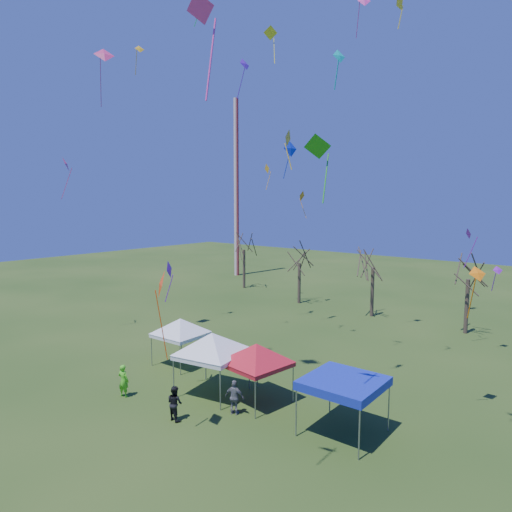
{
  "coord_description": "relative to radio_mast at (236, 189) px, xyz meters",
  "views": [
    {
      "loc": [
        15.84,
        -14.89,
        10.8
      ],
      "look_at": [
        1.12,
        3.0,
        7.98
      ],
      "focal_mm": 32.0,
      "sensor_mm": 36.0,
      "label": 1
    }
  ],
  "objects": [
    {
      "name": "ground",
      "position": [
        28.0,
        -34.0,
        -12.5
      ],
      "size": [
        140.0,
        140.0,
        0.0
      ],
      "primitive_type": "plane",
      "color": "#244215",
      "rests_on": "ground"
    },
    {
      "name": "radio_mast",
      "position": [
        0.0,
        0.0,
        0.0
      ],
      "size": [
        0.7,
        0.7,
        25.0
      ],
      "primitive_type": "cylinder",
      "color": "silver",
      "rests_on": "ground"
    },
    {
      "name": "tree_0",
      "position": [
        7.15,
        -6.62,
        -6.01
      ],
      "size": [
        3.83,
        3.83,
        8.44
      ],
      "color": "#3D2D21",
      "rests_on": "ground"
    },
    {
      "name": "tree_1",
      "position": [
        17.23,
        -9.35,
        -6.71
      ],
      "size": [
        3.42,
        3.42,
        7.54
      ],
      "color": "#3D2D21",
      "rests_on": "ground"
    },
    {
      "name": "tree_2",
      "position": [
        25.63,
        -9.62,
        -6.21
      ],
      "size": [
        3.71,
        3.71,
        8.18
      ],
      "color": "#3D2D21",
      "rests_on": "ground"
    },
    {
      "name": "tree_3",
      "position": [
        34.03,
        -9.96,
        -6.42
      ],
      "size": [
        3.59,
        3.59,
        7.91
      ],
      "color": "#3D2D21",
      "rests_on": "ground"
    },
    {
      "name": "tent_white_west",
      "position": [
        21.45,
        -29.51,
        -9.6
      ],
      "size": [
        4.07,
        4.07,
        3.59
      ],
      "rotation": [
        0.0,
        0.0,
        0.05
      ],
      "color": "gray",
      "rests_on": "ground"
    },
    {
      "name": "tent_white_mid",
      "position": [
        26.35,
        -31.49,
        -9.22
      ],
      "size": [
        4.53,
        4.53,
        4.06
      ],
      "rotation": [
        0.0,
        0.0,
        0.19
      ],
      "color": "gray",
      "rests_on": "ground"
    },
    {
      "name": "tent_red",
      "position": [
        28.91,
        -30.7,
        -9.49
      ],
      "size": [
        4.19,
        4.19,
        3.73
      ],
      "rotation": [
        0.0,
        0.0,
        -0.13
      ],
      "color": "gray",
      "rests_on": "ground"
    },
    {
      "name": "tent_blue",
      "position": [
        34.18,
        -30.78,
        -10.07
      ],
      "size": [
        3.42,
        3.42,
        2.64
      ],
      "rotation": [
        0.0,
        0.0,
        0.02
      ],
      "color": "gray",
      "rests_on": "ground"
    },
    {
      "name": "person_green",
      "position": [
        22.83,
        -34.89,
        -11.59
      ],
      "size": [
        0.75,
        0.58,
        1.82
      ],
      "primitive_type": "imported",
      "rotation": [
        0.0,
        0.0,
        3.38
      ],
      "color": "#4FD522",
      "rests_on": "ground"
    },
    {
      "name": "person_dark",
      "position": [
        27.11,
        -34.88,
        -11.63
      ],
      "size": [
        0.87,
        0.7,
        1.74
      ],
      "primitive_type": "imported",
      "rotation": [
        0.0,
        0.0,
        3.09
      ],
      "color": "black",
      "rests_on": "ground"
    },
    {
      "name": "person_grey",
      "position": [
        28.99,
        -32.55,
        -11.61
      ],
      "size": [
        1.13,
        0.75,
        1.78
      ],
      "primitive_type": "imported",
      "rotation": [
        0.0,
        0.0,
        3.47
      ],
      "color": "slate",
      "rests_on": "ground"
    },
    {
      "name": "kite_22",
      "position": [
        34.82,
        -13.55,
        -4.19
      ],
      "size": [
        0.99,
        1.03,
        2.91
      ],
      "rotation": [
        0.0,
        0.0,
        2.25
      ],
      "color": "#7616A0",
      "rests_on": "ground"
    },
    {
      "name": "kite_20",
      "position": [
        19.53,
        -25.82,
        11.17
      ],
      "size": [
        0.59,
        0.61,
        1.28
      ],
      "rotation": [
        0.0,
        0.0,
        2.31
      ],
      "color": "green",
      "rests_on": "ground"
    },
    {
      "name": "kite_8",
      "position": [
        13.68,
        -29.41,
        8.69
      ],
      "size": [
        1.57,
        1.77,
        4.24
      ],
      "rotation": [
        0.0,
        0.0,
        1.11
      ],
      "color": "#D12E68",
      "rests_on": "ground"
    },
    {
      "name": "kite_24",
      "position": [
        24.02,
        -23.25,
        9.52
      ],
      "size": [
        0.88,
        0.87,
        2.54
      ],
      "rotation": [
        0.0,
        0.0,
        3.92
      ],
      "color": "yellow",
      "rests_on": "ground"
    },
    {
      "name": "kite_14",
      "position": [
        9.37,
        -30.34,
        1.11
      ],
      "size": [
        1.38,
        1.24,
        3.34
      ],
      "rotation": [
        0.0,
        0.0,
        2.53
      ],
      "color": "#F23571",
      "rests_on": "ground"
    },
    {
      "name": "kite_15",
      "position": [
        33.07,
        -23.28,
        9.16
      ],
      "size": [
        0.9,
        0.89,
        1.94
      ],
      "rotation": [
        0.0,
        0.0,
        2.37
      ],
      "color": "yellow",
      "rests_on": "ground"
    },
    {
      "name": "kite_0",
      "position": [
        33.59,
        -38.97,
        3.85
      ],
      "size": [
        1.06,
        0.82,
        3.16
      ],
      "rotation": [
        0.0,
        0.0,
        3.42
      ],
      "color": "#F837A0",
      "rests_on": "ground"
    },
    {
      "name": "kite_2",
      "position": [
        13.63,
        -10.26,
        1.63
      ],
      "size": [
        1.13,
        0.78,
        2.8
      ],
      "rotation": [
        0.0,
        0.0,
        2.69
      ],
      "color": "#FDAD1A",
      "rests_on": "ground"
    },
    {
      "name": "kite_19",
      "position": [
        36.91,
        -13.97,
        -6.57
      ],
      "size": [
        0.84,
        0.8,
        1.82
      ],
      "rotation": [
        0.0,
        0.0,
        0.63
      ],
      "color": "purple",
      "rests_on": "ground"
    },
    {
      "name": "kite_7",
      "position": [
        19.35,
        -20.52,
        8.96
      ],
      "size": [
        0.92,
        1.11,
        3.19
      ],
      "rotation": [
        0.0,
        0.0,
        1.56
      ],
      "color": "#531AB9",
      "rests_on": "ground"
    },
    {
      "name": "kite_18",
      "position": [
        31.92,
        -27.85,
        5.44
      ],
      "size": [
        0.61,
        0.84,
        2.0
      ],
      "rotation": [
        0.0,
        0.0,
        1.17
      ],
      "color": "#0CB7AD",
      "rests_on": "ground"
    },
    {
      "name": "kite_25",
      "position": [
        31.01,
        -30.96,
        1.2
      ],
      "size": [
        0.47,
        0.85,
        1.89
      ],
      "rotation": [
        0.0,
        0.0,
        5.03
      ],
      "color": "gold",
      "rests_on": "ground"
    },
    {
      "name": "kite_17",
      "position": [
        38.2,
        -24.9,
        -5.33
      ],
      "size": [
        1.06,
        1.07,
        2.68
      ],
      "rotation": [
        0.0,
        0.0,
        0.81
      ],
      "color": "orange",
      "rests_on": "ground"
    },
    {
      "name": "kite_21",
      "position": [
        13.4,
        -26.11,
        9.9
      ],
      "size": [
        0.78,
        0.89,
        2.27
      ],
      "rotation": [
        0.0,
        0.0,
        1.2
      ],
      "color": "gold",
      "rests_on": "ground"
    },
    {
      "name": "kite_1",
      "position": [
        24.21,
        -32.58,
        -5.53
      ],
      "size": [
        0.75,
        0.96,
        2.31
      ],
      "rotation": [
        0.0,
        0.0,
        2.17
      ],
      "color": "#6E17A5",
      "rests_on": "ground"
    },
    {
      "name": "kite_27",
      "position": [
        34.34,
        -33.62,
        0.34
      ],
      "size": [
        1.24,
        0.96,
        2.66
      ],
      "rotation": [
        0.0,
        0.0,
        3.41
      ],
      "color": "#219D18",
      "rests_on": "ground"
    },
    {
      "name": "kite_5",
      "position": [
        28.24,
        -36.47,
        -5.35
      ],
      "size": [
        1.24,
        1.09,
        4.13
      ],
      "rotation": [
        0.0,
        0.0,
        5.63
      ],
      "color": "#F7410D",
      "rests_on": "ground"
    },
    {
      "name": "kite_11",
      "position": [
        22.27,
        -18.31,
        2.44
      ],
      "size": [
        0.87,
        1.43,
        3.06
      ],
      "rotation": [
        0.0,
        0.0,
        1.32
      ],
      "color": "#122CC3",
      "rests_on": "ground"
    },
    {
      "name": "kite_13",
      "position": [
        18.25,
        -10.62,
        -1.25
      ],
      "size": [
        0.79,
        1.13,
        2.81
      ],
      "rotation": [
        0.0,
        0.0,
        4.85
      ],
      "color": "orange",
      "rests_on": "ground"
    },
    {
      "name": "kite_26",
      "position": [
        28.37,
        -18.3,
        12.0
      ],
      "size": [
        1.11,
        1.09,
        2.78
      ],
      "rotation": [
        0.0,
        0.0,
        0.71
      ],
      "color": "#FB37A4",
      "rests_on": "ground"
    }
  ]
}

